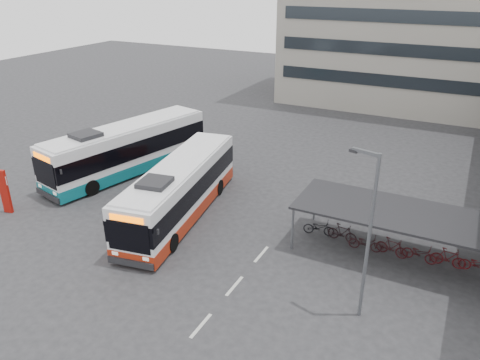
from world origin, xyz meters
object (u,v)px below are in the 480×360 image
at_px(bus_teal, 128,149).
at_px(pedestrian, 172,181).
at_px(bus_main, 180,190).
at_px(lamp_post, 368,229).

relative_size(bus_teal, pedestrian, 7.85).
xyz_separation_m(bus_main, bus_teal, (-7.05, 3.84, 0.11)).
relative_size(pedestrian, lamp_post, 0.23).
bearing_deg(lamp_post, bus_teal, 172.07).
xyz_separation_m(bus_main, lamp_post, (11.67, -4.09, 2.56)).
xyz_separation_m(pedestrian, lamp_post, (13.96, -6.47, 3.37)).
height_order(bus_teal, pedestrian, bus_teal).
distance_m(bus_main, bus_teal, 8.03).
bearing_deg(bus_main, lamp_post, -28.89).
bearing_deg(lamp_post, pedestrian, 170.14).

